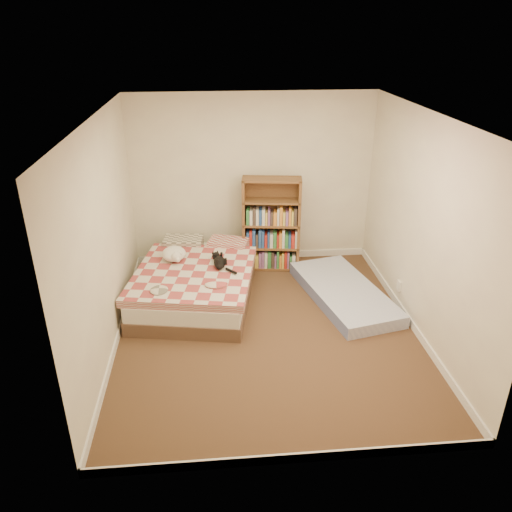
{
  "coord_description": "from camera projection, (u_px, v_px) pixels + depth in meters",
  "views": [
    {
      "loc": [
        -0.59,
        -4.99,
        3.35
      ],
      "look_at": [
        -0.11,
        0.3,
        0.84
      ],
      "focal_mm": 35.0,
      "sensor_mm": 36.0,
      "label": 1
    }
  ],
  "objects": [
    {
      "name": "bed",
      "position": [
        197.0,
        280.0,
        6.59
      ],
      "size": [
        1.72,
        2.2,
        0.53
      ],
      "rotation": [
        0.0,
        0.0,
        -0.18
      ],
      "color": "brown",
      "rests_on": "room"
    },
    {
      "name": "bookshelf",
      "position": [
        271.0,
        235.0,
        7.29
      ],
      "size": [
        0.87,
        0.39,
        1.38
      ],
      "rotation": [
        0.0,
        0.0,
        -0.13
      ],
      "color": "#592F1E",
      "rests_on": "room"
    },
    {
      "name": "white_dog",
      "position": [
        175.0,
        254.0,
        6.58
      ],
      "size": [
        0.44,
        0.46,
        0.17
      ],
      "rotation": [
        0.0,
        0.0,
        -0.47
      ],
      "color": "white",
      "rests_on": "bed"
    },
    {
      "name": "room",
      "position": [
        268.0,
        238.0,
        5.46
      ],
      "size": [
        3.51,
        4.01,
        2.51
      ],
      "color": "#482D1F",
      "rests_on": "ground"
    },
    {
      "name": "floor_mattress",
      "position": [
        344.0,
        293.0,
        6.62
      ],
      "size": [
        1.2,
        1.96,
        0.16
      ],
      "primitive_type": "cube",
      "rotation": [
        0.0,
        0.0,
        0.22
      ],
      "color": "#6B77B2",
      "rests_on": "room"
    },
    {
      "name": "black_cat",
      "position": [
        220.0,
        261.0,
        6.45
      ],
      "size": [
        0.24,
        0.57,
        0.13
      ],
      "rotation": [
        0.0,
        0.0,
        0.24
      ],
      "color": "black",
      "rests_on": "bed"
    }
  ]
}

